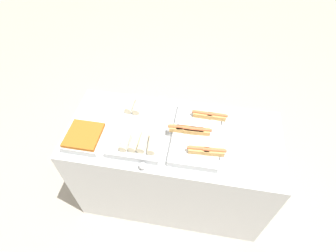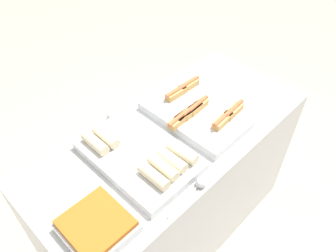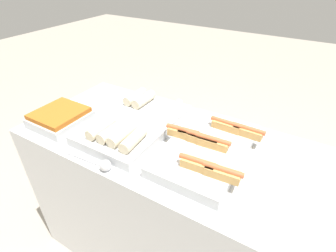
# 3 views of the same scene
# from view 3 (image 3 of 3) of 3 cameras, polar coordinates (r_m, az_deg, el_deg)

# --- Properties ---
(ground_plane) EXTENTS (12.00, 12.00, 0.00)m
(ground_plane) POSITION_cam_3_polar(r_m,az_deg,el_deg) (1.93, 1.07, -25.69)
(ground_plane) COLOR #ADA393
(counter) EXTENTS (1.55, 0.69, 0.91)m
(counter) POSITION_cam_3_polar(r_m,az_deg,el_deg) (1.56, 1.25, -17.06)
(counter) COLOR silver
(counter) RESTS_ON ground_plane
(tray_hotdogs) EXTENTS (0.41, 0.54, 0.10)m
(tray_hotdogs) POSITION_cam_3_polar(r_m,az_deg,el_deg) (1.17, 8.65, -4.69)
(tray_hotdogs) COLOR silver
(tray_hotdogs) RESTS_ON counter
(tray_wraps) EXTENTS (0.36, 0.56, 0.10)m
(tray_wraps) POSITION_cam_3_polar(r_m,az_deg,el_deg) (1.33, -7.65, 0.60)
(tray_wraps) COLOR silver
(tray_wraps) RESTS_ON counter
(tray_side_front) EXTENTS (0.25, 0.26, 0.07)m
(tray_side_front) POSITION_cam_3_polar(r_m,az_deg,el_deg) (1.47, -22.41, 1.72)
(tray_side_front) COLOR silver
(tray_side_front) RESTS_ON counter
(serving_spoon_near) EXTENTS (0.24, 0.05, 0.05)m
(serving_spoon_near) POSITION_cam_3_polar(r_m,az_deg,el_deg) (1.12, -14.10, -8.15)
(serving_spoon_near) COLOR silver
(serving_spoon_near) RESTS_ON counter
(serving_spoon_far) EXTENTS (0.24, 0.05, 0.05)m
(serving_spoon_far) POSITION_cam_3_polar(r_m,az_deg,el_deg) (1.53, 1.81, 5.03)
(serving_spoon_far) COLOR silver
(serving_spoon_far) RESTS_ON counter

